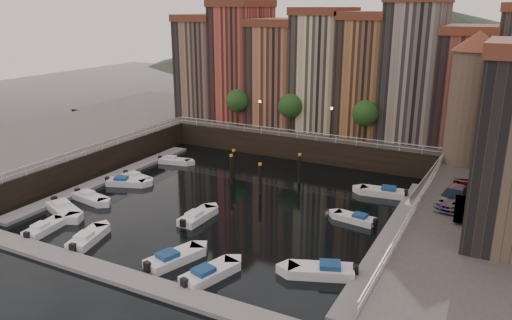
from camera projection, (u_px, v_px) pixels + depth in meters
The scene contains 30 objects.
ground at pixel (235, 201), 50.95m from camera, with size 200.00×200.00×0.00m, color black.
quay_far at pixel (324, 133), 72.53m from camera, with size 80.00×20.00×3.00m, color black.
quay_left at pixel (29, 156), 61.22m from camera, with size 20.00×36.00×3.00m, color black.
dock_left at pixel (108, 178), 57.23m from camera, with size 2.00×28.00×0.35m, color gray.
dock_right at pixel (392, 236), 42.88m from camera, with size 2.00×28.00×0.35m, color gray.
dock_near at pixel (119, 276), 36.51m from camera, with size 30.00×2.00×0.35m, color gray.
mountains at pixel (434, 48), 141.00m from camera, with size 145.00×100.00×18.00m.
far_terrace at pixel (344, 70), 66.16m from camera, with size 48.70×10.30×17.50m.
corner_tower at pixel (472, 96), 51.37m from camera, with size 5.20×5.20×13.80m.
promenade_trees at pixel (295, 106), 65.02m from camera, with size 21.20×3.20×5.20m.
street_lamps at pixel (294, 113), 64.22m from camera, with size 10.36×0.36×4.18m.
railings at pixel (257, 154), 53.97m from camera, with size 36.08×34.04×0.52m.
gangway at pixel (427, 181), 51.28m from camera, with size 2.78×8.32×3.73m.
mooring_pilings at pixel (256, 171), 55.20m from camera, with size 7.71×5.53×3.78m.
boat_left_0 at pixel (64, 210), 47.85m from camera, with size 5.26×3.57×1.19m.
boat_left_1 at pixel (90, 198), 50.96m from camera, with size 4.66×2.30×1.05m.
boat_left_2 at pixel (125, 182), 55.47m from camera, with size 4.57×3.03×1.03m.
boat_left_3 at pixel (136, 178), 57.00m from camera, with size 4.29×2.23×0.96m.
boat_left_4 at pixel (174, 161), 63.22m from camera, with size 4.32×2.33×0.97m.
boat_right_1 at pixel (323, 271), 36.76m from camera, with size 5.21×3.48×1.18m.
boat_right_3 at pixel (356, 219), 46.04m from camera, with size 4.16×1.99×0.94m.
boat_right_4 at pixel (384, 192), 52.47m from camera, with size 4.93×2.27×1.11m.
boat_near_0 at pixel (44, 228), 44.04m from camera, with size 2.08×4.42×0.99m.
boat_near_1 at pixel (88, 238), 42.08m from camera, with size 2.72×4.78×1.07m.
boat_near_2 at pixel (173, 258), 38.61m from camera, with size 3.18×5.13×1.15m.
boat_near_3 at pixel (209, 274), 36.41m from camera, with size 2.98×5.00×1.12m.
car_a at pixel (466, 191), 43.06m from camera, with size 1.81×4.51×1.54m, color gray.
car_b at pixel (464, 209), 39.51m from camera, with size 1.47×4.23×1.39m, color gray.
car_c at pixel (454, 198), 41.67m from camera, with size 2.16×5.33×1.55m, color gray.
boat_extra_484 at pixel (197, 217), 46.35m from camera, with size 1.79×4.70×1.08m.
Camera 1 is at (23.91, -41.04, 19.05)m, focal length 35.00 mm.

